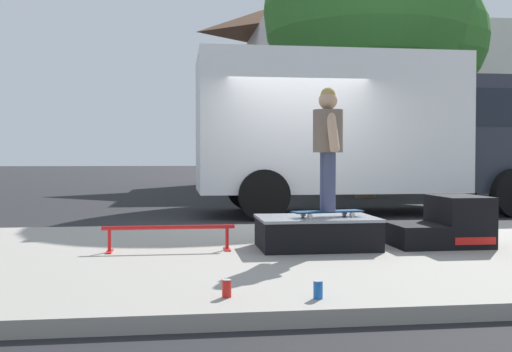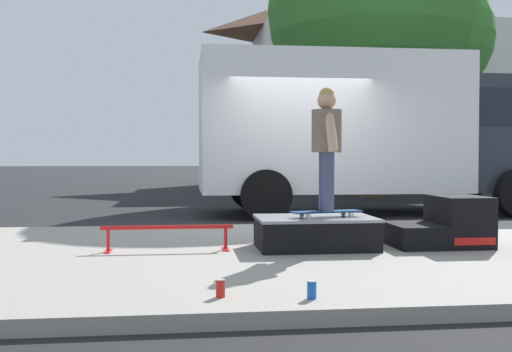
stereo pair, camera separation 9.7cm
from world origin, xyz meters
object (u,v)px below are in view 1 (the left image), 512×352
soda_can (227,288)px  box_truck (374,127)px  skateboard (328,212)px  grind_rail (169,232)px  street_tree_main (378,17)px  kicker_ramp (445,225)px  skater_kid (328,138)px  skate_box (317,231)px  soda_can_b (318,290)px

soda_can → box_truck: 8.22m
skateboard → grind_rail: bearing=177.2°
grind_rail → skateboard: 1.71m
soda_can → street_tree_main: bearing=66.3°
kicker_ramp → skater_kid: bearing=-177.7°
skate_box → grind_rail: (-1.59, 0.03, 0.02)m
soda_can_b → street_tree_main: bearing=69.2°
skater_kid → soda_can: 2.69m
skateboard → skate_box: bearing=152.5°
box_truck → street_tree_main: size_ratio=0.87×
skate_box → skater_kid: bearing=-27.5°
grind_rail → box_truck: 6.60m
soda_can_b → skate_box: bearing=76.9°
skate_box → soda_can: 2.44m
grind_rail → street_tree_main: size_ratio=0.18×
grind_rail → skateboard: size_ratio=1.73×
skate_box → grind_rail: 1.59m
box_truck → soda_can_b: bearing=-111.4°
soda_can_b → soda_can: bearing=168.6°
soda_can_b → box_truck: box_truck is taller
kicker_ramp → soda_can_b: (-2.00, -2.27, -0.17)m
box_truck → street_tree_main: (1.59, 4.41, 3.24)m
skater_kid → box_truck: size_ratio=0.19×
skate_box → box_truck: box_truck is taller
street_tree_main → grind_rail: bearing=-120.3°
soda_can → soda_can_b: 0.64m
kicker_ramp → box_truck: 5.37m
kicker_ramp → skateboard: size_ratio=1.29×
kicker_ramp → grind_rail: size_ratio=0.75×
skate_box → soda_can: skate_box is taller
skate_box → skateboard: bearing=-27.5°
kicker_ramp → street_tree_main: street_tree_main is taller
skater_kid → box_truck: bearing=66.4°
skater_kid → kicker_ramp: bearing=2.3°
soda_can → skateboard: bearing=58.8°
kicker_ramp → skateboard: bearing=-177.7°
skater_kid → skate_box: bearing=152.5°
soda_can → box_truck: (3.53, 7.27, 1.52)m
skateboard → skater_kid: size_ratio=0.61×
skater_kid → street_tree_main: bearing=68.1°
soda_can → skater_kid: bearing=58.8°
street_tree_main → kicker_ramp: bearing=-104.6°
box_truck → soda_can: bearing=-115.9°
skateboard → skater_kid: 0.79m
kicker_ramp → skateboard: kicker_ramp is taller
kicker_ramp → skateboard: 1.38m
skateboard → street_tree_main: size_ratio=0.10×
grind_rail → soda_can: grind_rail is taller
kicker_ramp → soda_can: 3.40m
skater_kid → skateboard: bearing=0.0°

